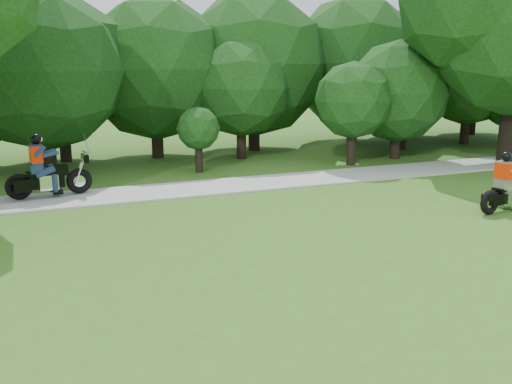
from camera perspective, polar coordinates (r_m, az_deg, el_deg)
ground at (r=12.38m, az=14.40°, el=-6.39°), size 100.00×100.00×0.00m
walkway at (r=19.12m, az=0.02°, el=0.88°), size 60.00×2.20×0.06m
tree_line at (r=25.81m, az=0.68°, el=11.93°), size 39.78×10.87×7.30m
chopper_motorcycle at (r=16.98m, az=23.80°, el=0.26°), size 2.32×0.80×1.67m
touring_motorcycle at (r=18.03m, az=-20.48°, el=1.68°), size 2.51×0.89×1.92m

